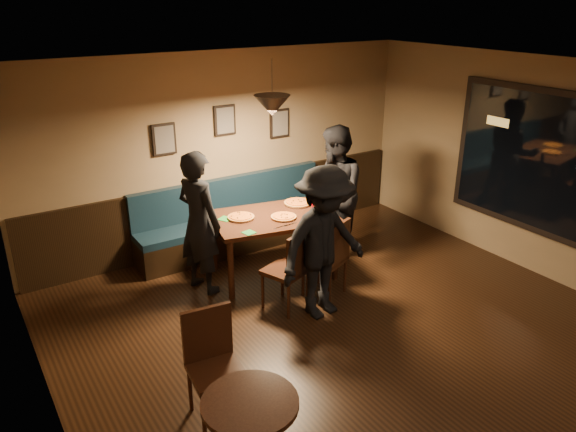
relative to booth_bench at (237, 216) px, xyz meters
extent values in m
plane|color=black|center=(0.00, -3.20, -0.50)|extent=(7.00, 7.00, 0.00)
plane|color=silver|center=(0.00, -3.20, 2.30)|extent=(7.00, 7.00, 0.00)
plane|color=#8C704F|center=(0.00, 0.30, 0.90)|extent=(6.00, 0.00, 6.00)
plane|color=#8C704F|center=(-3.00, -3.20, 0.90)|extent=(0.00, 7.00, 7.00)
cube|color=black|center=(0.00, 0.27, 0.00)|extent=(5.88, 0.06, 1.00)
cube|color=black|center=(2.96, -2.70, 1.00)|extent=(0.06, 2.56, 1.86)
plane|color=black|center=(2.93, -2.70, 1.00)|extent=(0.00, 2.40, 2.40)
cube|color=black|center=(-0.90, 0.27, 1.20)|extent=(0.32, 0.04, 0.42)
cube|color=black|center=(0.00, 0.27, 1.35)|extent=(0.32, 0.04, 0.42)
cube|color=black|center=(0.90, 0.27, 1.20)|extent=(0.32, 0.04, 0.42)
cone|color=black|center=(0.02, -0.99, 1.75)|extent=(0.44, 0.44, 0.25)
cube|color=#311D0D|center=(0.02, -0.99, -0.08)|extent=(1.73, 1.30, 0.84)
imported|color=black|center=(-0.94, -0.83, 0.40)|extent=(0.61, 0.76, 1.81)
imported|color=black|center=(1.03, -0.95, 0.44)|extent=(1.02, 1.12, 1.87)
imported|color=black|center=(-0.02, -2.13, 0.40)|extent=(1.22, 0.78, 1.80)
cylinder|color=#CA6026|center=(-0.38, -0.84, 0.36)|extent=(0.44, 0.44, 0.04)
cylinder|color=orange|center=(0.08, -1.13, 0.35)|extent=(0.43, 0.43, 0.04)
cylinder|color=orange|center=(0.51, -0.81, 0.36)|extent=(0.49, 0.49, 0.04)
cylinder|color=black|center=(0.66, -1.32, 0.40)|extent=(0.08, 0.08, 0.13)
cylinder|color=#94040D|center=(0.58, -1.06, 0.40)|extent=(0.03, 0.03, 0.12)
cube|color=#1F7523|center=(-0.55, -0.75, 0.34)|extent=(0.21, 0.21, 0.01)
cube|color=#1D6E27|center=(-0.51, -1.30, 0.34)|extent=(0.16, 0.16, 0.01)
cube|color=silver|center=(-0.04, -1.35, 0.34)|extent=(0.18, 0.04, 0.00)
camera|label=1|loc=(-3.38, -6.61, 2.98)|focal=34.33mm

